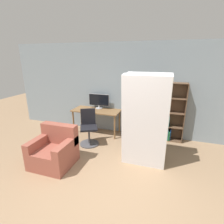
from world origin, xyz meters
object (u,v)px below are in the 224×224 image
(mattress_near, at_px, (145,123))
(mattress_far, at_px, (147,118))
(bookshelf, at_px, (170,115))
(monitor, at_px, (99,101))
(office_chair, at_px, (89,130))
(armchair, at_px, (55,150))

(mattress_near, relative_size, mattress_far, 1.00)
(bookshelf, relative_size, mattress_far, 0.83)
(monitor, distance_m, office_chair, 1.10)
(monitor, relative_size, mattress_near, 0.33)
(monitor, xyz_separation_m, mattress_far, (1.63, -1.12, -0.00))
(monitor, relative_size, armchair, 0.78)
(office_chair, distance_m, mattress_near, 1.76)
(bookshelf, height_order, armchair, bookshelf)
(monitor, bearing_deg, mattress_near, -42.40)
(office_chair, height_order, mattress_far, mattress_far)
(mattress_far, bearing_deg, monitor, 145.41)
(monitor, distance_m, bookshelf, 2.13)
(monitor, height_order, office_chair, monitor)
(monitor, relative_size, mattress_far, 0.33)
(office_chair, bearing_deg, bookshelf, 24.67)
(monitor, xyz_separation_m, bookshelf, (2.11, 0.02, -0.25))
(office_chair, distance_m, armchair, 1.14)
(monitor, xyz_separation_m, office_chair, (0.07, -0.92, -0.60))
(office_chair, xyz_separation_m, bookshelf, (2.04, 0.94, 0.35))
(mattress_far, distance_m, armchair, 2.18)
(mattress_near, relative_size, armchair, 2.34)
(bookshelf, distance_m, mattress_near, 1.60)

